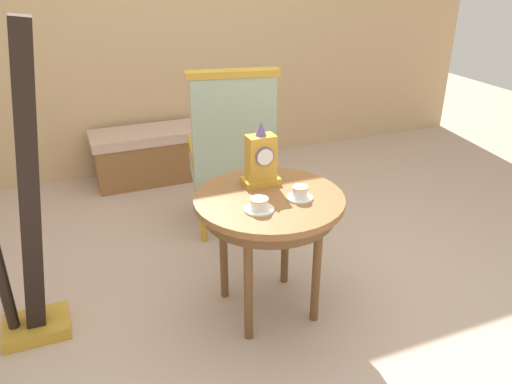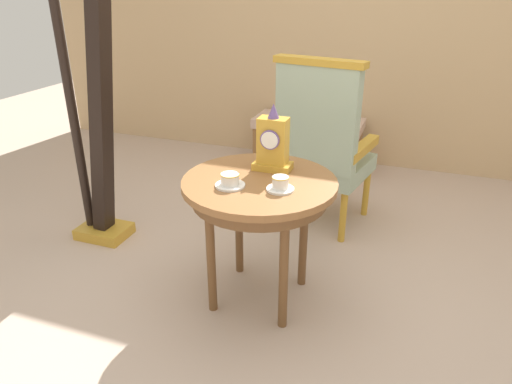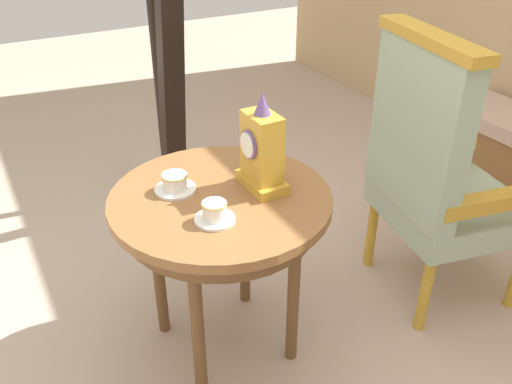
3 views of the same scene
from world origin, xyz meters
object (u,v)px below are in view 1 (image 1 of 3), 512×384
at_px(teacup_left, 259,205).
at_px(window_bench, 151,155).
at_px(harp, 18,209).
at_px(side_table, 269,210).
at_px(teacup_right, 300,193).
at_px(mantel_clock, 261,160).
at_px(armchair, 232,150).

xyz_separation_m(teacup_left, window_bench, (-0.13, 2.07, -0.48)).
xyz_separation_m(harp, window_bench, (0.91, 1.70, -0.49)).
bearing_deg(side_table, window_bench, 96.74).
bearing_deg(teacup_right, harp, 165.10).
distance_m(side_table, harp, 1.18).
relative_size(mantel_clock, window_bench, 0.36).
bearing_deg(teacup_left, teacup_right, 9.33).
bearing_deg(window_bench, side_table, -83.26).
distance_m(teacup_left, teacup_right, 0.23).
height_order(armchair, window_bench, armchair).
xyz_separation_m(side_table, armchair, (0.12, 0.88, -0.01)).
bearing_deg(harp, mantel_clock, -5.39).
relative_size(harp, window_bench, 1.86).
bearing_deg(window_bench, harp, -118.21).
relative_size(teacup_left, window_bench, 0.15).
bearing_deg(harp, teacup_left, -19.89).
distance_m(teacup_right, armchair, 0.97).
bearing_deg(teacup_left, mantel_clock, 65.82).
bearing_deg(teacup_right, window_bench, 100.01).
height_order(side_table, teacup_left, teacup_left).
relative_size(armchair, window_bench, 1.21).
xyz_separation_m(armchair, window_bench, (-0.35, 1.08, -0.37)).
xyz_separation_m(side_table, teacup_left, (-0.10, -0.12, 0.10)).
bearing_deg(side_table, teacup_left, -130.78).
bearing_deg(armchair, side_table, -97.61).
xyz_separation_m(teacup_left, mantel_clock, (0.12, 0.27, 0.11)).
distance_m(teacup_left, mantel_clock, 0.31).
bearing_deg(mantel_clock, side_table, -96.67).
relative_size(side_table, harp, 0.43).
bearing_deg(armchair, window_bench, 107.96).
relative_size(mantel_clock, armchair, 0.29).
relative_size(side_table, teacup_left, 5.34).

